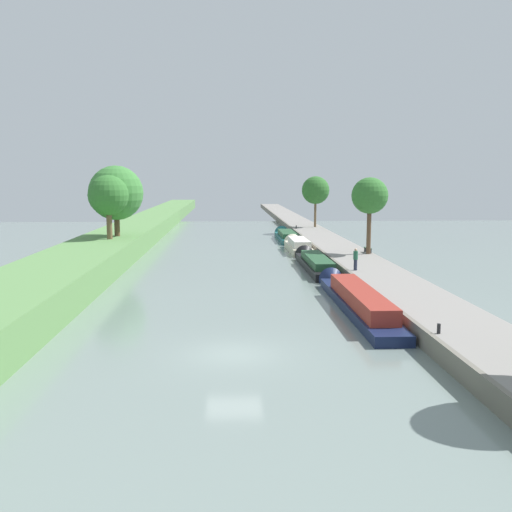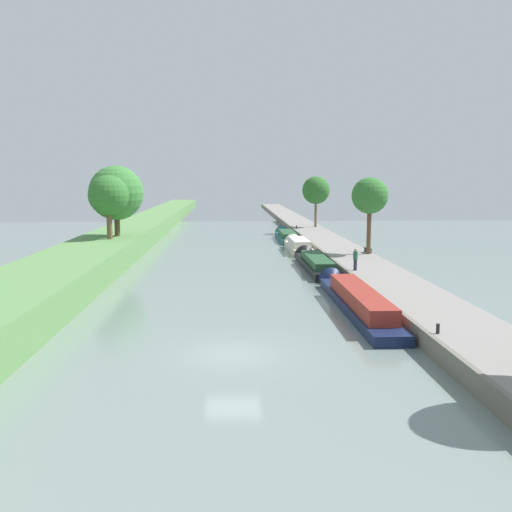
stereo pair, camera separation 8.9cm
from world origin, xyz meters
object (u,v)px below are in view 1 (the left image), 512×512
at_px(narrowboat_cream, 298,246).
at_px(mooring_bollard_near, 439,329).
at_px(park_bench, 368,249).
at_px(person_walking, 356,259).
at_px(mooring_bollard_far, 296,227).
at_px(narrowboat_black, 314,263).
at_px(narrowboat_navy, 356,299).
at_px(narrowboat_teal, 286,236).

relative_size(narrowboat_cream, mooring_bollard_near, 23.24).
bearing_deg(narrowboat_cream, park_bench, -58.35).
distance_m(person_walking, mooring_bollard_far, 36.09).
xyz_separation_m(narrowboat_black, person_walking, (2.06, -6.87, 1.27)).
distance_m(narrowboat_cream, mooring_bollard_near, 37.09).
bearing_deg(mooring_bollard_near, narrowboat_navy, 100.59).
relative_size(narrowboat_black, mooring_bollard_near, 30.69).
bearing_deg(mooring_bollard_far, narrowboat_navy, -92.18).
relative_size(narrowboat_cream, person_walking, 6.30).
height_order(narrowboat_cream, narrowboat_teal, narrowboat_cream).
xyz_separation_m(mooring_bollard_near, park_bench, (3.62, 28.16, 0.12)).
relative_size(narrowboat_navy, person_walking, 10.11).
height_order(mooring_bollard_far, park_bench, park_bench).
relative_size(mooring_bollard_near, mooring_bollard_far, 1.00).
height_order(person_walking, mooring_bollard_far, person_walking).
bearing_deg(mooring_bollard_near, mooring_bollard_far, 90.00).
xyz_separation_m(narrowboat_black, mooring_bollard_near, (1.86, -24.81, 0.63)).
distance_m(narrowboat_black, mooring_bollard_near, 24.88).
bearing_deg(mooring_bollard_far, narrowboat_teal, -110.17).
xyz_separation_m(narrowboat_cream, park_bench, (5.48, -8.89, 0.68)).
bearing_deg(mooring_bollard_far, person_walking, -89.67).
height_order(narrowboat_navy, narrowboat_teal, narrowboat_navy).
xyz_separation_m(narrowboat_navy, park_bench, (5.33, 19.01, 0.67)).
bearing_deg(narrowboat_teal, park_bench, -74.83).
distance_m(narrowboat_cream, park_bench, 10.46).
xyz_separation_m(narrowboat_black, narrowboat_teal, (-0.09, 23.91, -0.03)).
xyz_separation_m(narrowboat_cream, mooring_bollard_near, (1.85, -37.04, 0.56)).
height_order(person_walking, mooring_bollard_near, person_walking).
relative_size(narrowboat_teal, person_walking, 7.41).
bearing_deg(narrowboat_black, mooring_bollard_far, 86.37).
bearing_deg(person_walking, narrowboat_teal, 94.01).
distance_m(narrowboat_navy, narrowboat_teal, 39.57).
relative_size(narrowboat_navy, narrowboat_teal, 1.36).
distance_m(narrowboat_teal, person_walking, 30.88).
bearing_deg(narrowboat_black, narrowboat_cream, 89.99).
relative_size(narrowboat_navy, narrowboat_black, 1.21).
bearing_deg(narrowboat_teal, person_walking, -85.99).
bearing_deg(narrowboat_navy, narrowboat_teal, 90.35).
xyz_separation_m(narrowboat_navy, narrowboat_teal, (-0.24, 39.57, -0.11)).
height_order(person_walking, park_bench, person_walking).
distance_m(mooring_bollard_near, mooring_bollard_far, 54.02).
bearing_deg(mooring_bollard_far, park_bench, -82.03).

